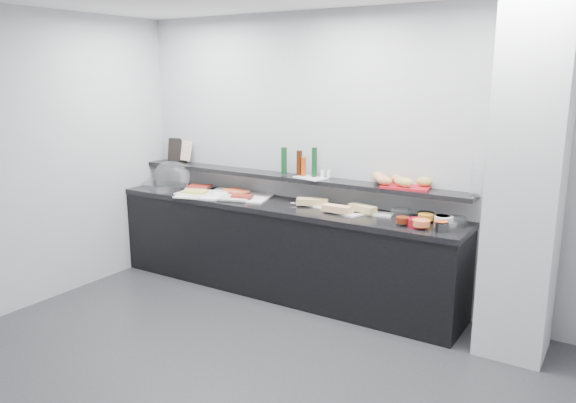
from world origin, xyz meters
The scene contains 57 objects.
ground centered at (0.00, 0.00, 0.00)m, with size 5.00×5.00×0.00m, color #2D2D30.
back_wall centered at (0.00, 2.00, 1.35)m, with size 5.00×0.02×2.70m, color #A7A9AD.
column centered at (1.50, 1.65, 1.35)m, with size 0.50×0.50×2.70m, color silver.
buffet_cabinet centered at (-0.70, 1.70, 0.42)m, with size 3.60×0.60×0.85m, color black.
counter_top centered at (-0.70, 1.70, 0.88)m, with size 3.62×0.62×0.05m, color black.
wall_shelf centered at (-0.70, 1.88, 1.13)m, with size 3.60×0.25×0.04m, color black.
cloche_base centered at (-2.26, 1.67, 0.92)m, with size 0.39×0.26×0.04m, color silver.
cloche_dome centered at (-2.12, 1.72, 1.03)m, with size 0.45×0.30×0.34m, color white.
linen_runner centered at (-1.35, 1.67, 0.91)m, with size 0.94×0.44×0.01m, color white.
platter_meat_a centered at (-1.76, 1.81, 0.92)m, with size 0.33×0.22×0.01m, color white.
food_meat_a centered at (-1.78, 1.79, 0.94)m, with size 0.24×0.15×0.02m, color maroon.
platter_salmon centered at (-1.51, 1.82, 0.92)m, with size 0.29×0.19×0.01m, color white.
food_salmon centered at (-1.31, 1.81, 0.94)m, with size 0.25×0.16×0.02m, color #F55F32.
platter_cheese centered at (-1.64, 1.53, 0.92)m, with size 0.34×0.23×0.01m, color white.
food_cheese centered at (-1.64, 1.54, 0.94)m, with size 0.24×0.15×0.02m, color #D2C752.
platter_meat_b centered at (-1.16, 1.57, 0.92)m, with size 0.30×0.20×0.01m, color silver.
food_meat_b centered at (-1.10, 1.63, 0.94)m, with size 0.20×0.13×0.02m, color maroon.
sandwich_plate_left centered at (-0.36, 1.80, 0.91)m, with size 0.35×0.15×0.01m, color white.
sandwich_food_left centered at (-0.38, 1.77, 0.94)m, with size 0.30×0.11×0.06m, color tan.
tongs_left centered at (-0.51, 1.75, 0.92)m, with size 0.01×0.01×0.16m, color silver.
sandwich_plate_mid centered at (-0.03, 1.70, 0.91)m, with size 0.40×0.17×0.01m, color silver.
sandwich_food_mid centered at (-0.05, 1.64, 0.94)m, with size 0.26×0.10×0.06m, color tan.
tongs_mid centered at (-0.04, 1.62, 0.92)m, with size 0.01×0.01×0.16m, color #B9BBC1.
sandwich_plate_right centered at (0.24, 1.79, 0.91)m, with size 0.34×0.15×0.01m, color silver.
sandwich_food_right centered at (0.14, 1.77, 0.94)m, with size 0.26×0.10×0.06m, color tan.
tongs_right centered at (0.22, 1.76, 0.92)m, with size 0.01×0.01×0.16m, color #B7B9BE.
bowl_glass_fruit centered at (0.48, 1.83, 0.94)m, with size 0.19×0.19×0.07m, color silver.
fill_glass_fruit centered at (0.72, 1.77, 0.95)m, with size 0.13×0.13×0.05m, color orange.
bowl_black_jam centered at (0.70, 1.84, 0.94)m, with size 0.14×0.14×0.07m, color black.
fill_black_jam centered at (0.86, 1.79, 0.95)m, with size 0.12×0.12×0.05m, color #620E13.
bowl_glass_cream centered at (0.95, 1.80, 0.94)m, with size 0.19×0.19×0.07m, color white.
fill_glass_cream centered at (0.87, 1.78, 0.95)m, with size 0.16×0.16×0.05m, color white.
bowl_red_jam centered at (0.70, 1.59, 0.94)m, with size 0.15×0.15×0.07m, color maroon.
fill_red_jam centered at (0.59, 1.57, 0.95)m, with size 0.11×0.11×0.05m, color #551C0C.
bowl_glass_salmon centered at (0.93, 1.60, 0.94)m, with size 0.18×0.18×0.07m, color white.
fill_glass_salmon centered at (0.75, 1.56, 0.95)m, with size 0.14×0.14×0.05m, color orange.
bowl_black_fruit centered at (0.92, 1.57, 0.94)m, with size 0.11×0.11×0.07m, color black.
fill_black_fruit centered at (0.90, 1.61, 0.95)m, with size 0.11×0.11×0.05m, color #E1511E.
framed_print centered at (-2.25, 1.97, 1.28)m, with size 0.23×0.02×0.26m, color black.
print_art centered at (-2.12, 1.96, 1.28)m, with size 0.20×0.00×0.22m, color beige.
condiment_tray centered at (-0.44, 1.84, 1.16)m, with size 0.29×0.18×0.01m, color white.
bottle_green_a centered at (-0.76, 1.87, 1.29)m, with size 0.06×0.06×0.26m, color #103B1B.
bottle_brown centered at (-0.59, 1.88, 1.28)m, with size 0.06×0.06×0.24m, color #351809.
bottle_green_b centered at (-0.43, 1.89, 1.30)m, with size 0.05×0.05×0.28m, color #0E361A.
bottle_hot centered at (-0.54, 1.87, 1.25)m, with size 0.05×0.05×0.18m, color #B03A0C.
shaker_salt centered at (-0.35, 1.91, 1.20)m, with size 0.04×0.04×0.07m, color white.
shaker_pepper centered at (-0.29, 1.92, 1.20)m, with size 0.03×0.03×0.07m, color white.
bread_tray centered at (0.49, 1.91, 1.16)m, with size 0.41×0.29×0.02m, color #B31320.
bread_roll_nw centered at (0.19, 1.97, 1.21)m, with size 0.12×0.08×0.08m, color tan.
bread_roll_n centered at (0.39, 1.94, 1.21)m, with size 0.13×0.08×0.08m, color #BD7748.
bread_roll_ne centered at (0.63, 1.94, 1.21)m, with size 0.14×0.09×0.08m, color #B19043.
bread_roll_sw centered at (0.32, 1.82, 1.21)m, with size 0.16×0.10×0.08m, color #C08049.
bread_roll_s centered at (0.51, 1.83, 1.21)m, with size 0.13×0.09×0.08m, color gold.
bread_roll_se centered at (0.50, 1.83, 1.21)m, with size 0.12×0.08×0.08m, color tan.
bread_roll_midw centered at (0.26, 1.88, 1.21)m, with size 0.16×0.10×0.08m, color #BF7D49.
bread_roll_mide centered at (0.48, 1.85, 1.21)m, with size 0.15×0.10×0.08m, color #AE8A42.
carafe centered at (1.09, 1.90, 1.30)m, with size 0.11×0.11×0.30m, color white.
Camera 1 is at (2.17, -2.72, 2.13)m, focal length 35.00 mm.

